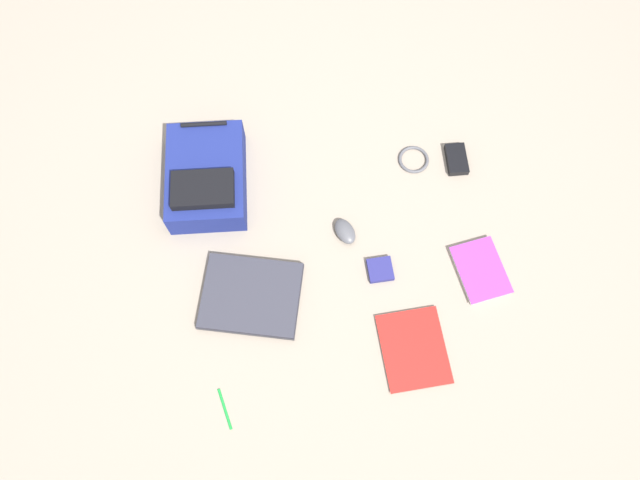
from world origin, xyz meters
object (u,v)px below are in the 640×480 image
Objects in this scene: backpack at (206,178)px; book_blue at (480,270)px; book_manual at (414,349)px; cable_coil at (414,160)px; laptop at (251,296)px; earbud_pouch at (380,270)px; computer_mouse at (345,231)px; power_brick at (457,159)px; pen_black at (225,409)px.

backpack is 1.06m from book_blue.
book_blue reaches higher than book_manual.
cable_coil is at bearing 99.74° from book_blue.
laptop is 4.82× the size of earbud_pouch.
computer_mouse is 0.83× the size of power_brick.
backpack is 0.79m from cable_coil.
book_manual is 2.11× the size of pen_black.
computer_mouse is at bearing 20.36° from laptop.
computer_mouse reaches higher than book_blue.
backpack reaches higher than book_manual.
book_blue is 1.90× the size of cable_coil.
computer_mouse is (0.39, 0.14, 0.00)m from laptop.
backpack is at bearing 145.44° from book_blue.
power_brick is (0.94, -0.15, -0.05)m from backpack.
earbud_pouch is at bearing -3.55° from laptop.
power_brick reaches higher than book_blue.
pen_black is (-0.56, -0.50, -0.01)m from computer_mouse.
book_manual is at bearing -55.71° from backpack.
backpack is 0.48m from laptop.
pen_black is (-0.12, -0.82, -0.06)m from backpack.
computer_mouse is at bearing -36.40° from backpack.
backpack is at bearing 170.84° from power_brick.
laptop is 0.94m from power_brick.
laptop is 0.39m from pen_black.
computer_mouse is at bearing -147.15° from cable_coil.
pen_black is at bearing -98.34° from backpack.
earbud_pouch is at bearing 163.95° from book_blue.
cable_coil is at bearing 26.55° from laptop.
computer_mouse is at bearing 147.43° from book_blue.
backpack is at bearing 124.29° from book_manual.
laptop reaches higher than book_manual.
book_manual reaches higher than cable_coil.
power_brick is at bearing -16.68° from cable_coil.
book_manual is at bearing -89.09° from computer_mouse.
book_blue is 2.12× the size of computer_mouse.
book_manual is at bearing 1.71° from pen_black.
power_brick is at bearing -9.16° from backpack.
book_blue is 0.50m from cable_coil.
laptop is 0.83m from book_blue.
earbud_pouch reaches higher than pen_black.
laptop is 0.41m from computer_mouse.
book_blue reaches higher than earbud_pouch.
laptop reaches higher than pen_black.
book_manual is 2.48× the size of cable_coil.
laptop reaches higher than power_brick.
backpack is 4.26× the size of computer_mouse.
book_manual is at bearing -147.60° from book_blue.
laptop is 3.05× the size of pen_black.
backpack reaches higher than book_blue.
book_manual is 0.67m from pen_black.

